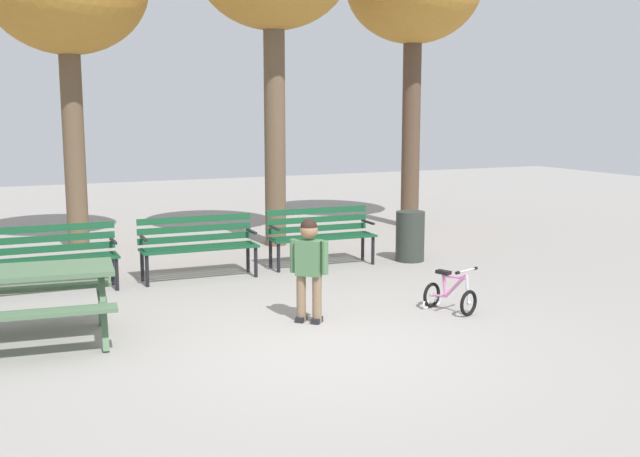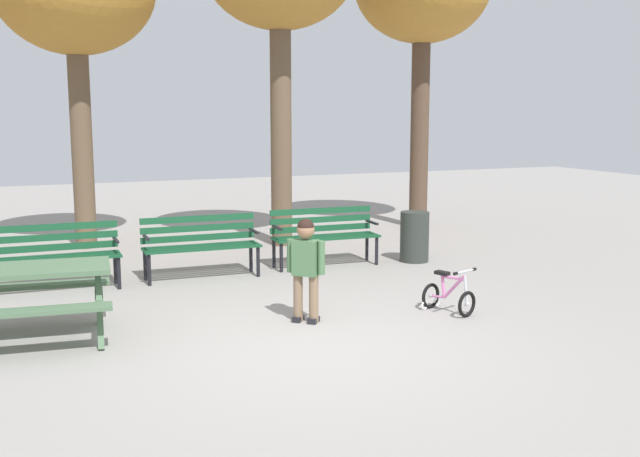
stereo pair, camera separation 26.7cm
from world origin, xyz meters
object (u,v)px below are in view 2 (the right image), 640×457
at_px(picnic_table, 16,285).
at_px(child_standing, 306,261).
at_px(park_bench_right, 324,232).
at_px(kids_bicycle, 448,296).
at_px(trash_bin, 414,237).
at_px(park_bench_left, 201,241).
at_px(park_bench_far_left, 56,251).

xyz_separation_m(picnic_table, child_standing, (2.92, -0.43, 0.09)).
relative_size(picnic_table, park_bench_right, 1.19).
height_order(child_standing, kids_bicycle, child_standing).
bearing_deg(trash_bin, picnic_table, -160.28).
bearing_deg(park_bench_left, picnic_table, -137.38).
relative_size(child_standing, trash_bin, 1.50).
height_order(picnic_table, park_bench_far_left, park_bench_far_left).
height_order(picnic_table, park_bench_left, park_bench_left).
xyz_separation_m(kids_bicycle, trash_bin, (1.12, 2.74, 0.18)).
distance_m(child_standing, kids_bicycle, 1.74).
xyz_separation_m(park_bench_far_left, park_bench_left, (1.90, 0.02, 0.00)).
xyz_separation_m(park_bench_left, park_bench_right, (1.90, 0.10, 0.00)).
relative_size(park_bench_right, trash_bin, 2.11).
xyz_separation_m(child_standing, kids_bicycle, (1.65, -0.27, -0.48)).
bearing_deg(park_bench_right, picnic_table, -151.73).
bearing_deg(kids_bicycle, park_bench_left, 126.69).
bearing_deg(park_bench_far_left, picnic_table, -102.94).
xyz_separation_m(park_bench_right, child_standing, (-1.39, -2.75, 0.17)).
bearing_deg(park_bench_far_left, child_standing, -47.38).
xyz_separation_m(picnic_table, park_bench_right, (4.31, 2.32, -0.08)).
xyz_separation_m(park_bench_left, trash_bin, (3.29, -0.17, -0.13)).
distance_m(park_bench_right, kids_bicycle, 3.04).
bearing_deg(park_bench_far_left, kids_bicycle, -35.41).
relative_size(picnic_table, park_bench_left, 1.20).
distance_m(park_bench_left, trash_bin, 3.30).
bearing_deg(park_bench_right, child_standing, -116.77).
bearing_deg(trash_bin, child_standing, -138.31).
relative_size(picnic_table, trash_bin, 2.52).
height_order(park_bench_far_left, park_bench_left, same).
bearing_deg(park_bench_far_left, trash_bin, -1.70).
xyz_separation_m(park_bench_far_left, trash_bin, (5.19, -0.15, -0.13)).
distance_m(park_bench_far_left, kids_bicycle, 5.00).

